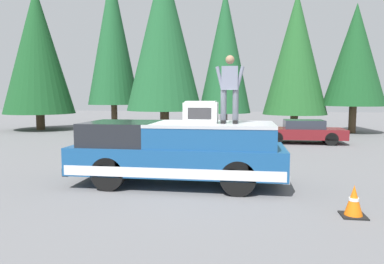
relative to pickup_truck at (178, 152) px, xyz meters
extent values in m
plane|color=slate|center=(0.14, -0.40, -0.87)|extent=(90.00, 90.00, 0.00)
cube|color=navy|center=(0.00, 0.01, -0.17)|extent=(2.00, 5.50, 0.70)
cube|color=silver|center=(0.00, 0.01, -0.37)|extent=(2.01, 5.39, 0.24)
cube|color=black|center=(0.00, 1.52, 0.48)|extent=(1.84, 1.87, 0.60)
cube|color=navy|center=(0.00, -0.87, 0.44)|extent=(1.92, 3.19, 0.52)
cube|color=#B7BABF|center=(0.00, -0.87, 0.74)|extent=(1.94, 3.19, 0.08)
cube|color=#232326|center=(0.00, 2.70, -0.44)|extent=(1.96, 0.16, 0.20)
cube|color=#B2B5BA|center=(0.00, -2.68, -0.44)|extent=(1.96, 0.16, 0.20)
cylinder|color=black|center=(-0.85, 1.60, -0.45)|extent=(0.30, 0.84, 0.84)
cylinder|color=black|center=(0.85, 1.60, -0.45)|extent=(0.30, 0.84, 0.84)
cylinder|color=black|center=(-0.85, -1.59, -0.45)|extent=(0.30, 0.84, 0.84)
cylinder|color=black|center=(0.85, -1.59, -0.45)|extent=(0.30, 0.84, 0.84)
cube|color=silver|center=(-0.11, -0.62, 1.04)|extent=(0.64, 0.84, 0.52)
cube|color=#2D2D30|center=(-0.44, -0.62, 1.04)|extent=(0.01, 0.59, 0.29)
cube|color=#99999E|center=(-0.11, -0.62, 1.32)|extent=(0.58, 0.76, 0.04)
cylinder|color=#4C515B|center=(-0.15, -1.49, 1.20)|extent=(0.15, 0.15, 0.84)
cube|color=black|center=(-0.19, -1.49, 0.82)|extent=(0.26, 0.11, 0.08)
cylinder|color=#4C515B|center=(-0.15, -1.19, 1.20)|extent=(0.15, 0.15, 0.84)
cube|color=black|center=(-0.19, -1.19, 0.82)|extent=(0.26, 0.11, 0.08)
cube|color=gray|center=(-0.15, -1.34, 1.91)|extent=(0.24, 0.40, 0.58)
sphere|color=#A37A5B|center=(-0.15, -1.34, 2.36)|extent=(0.22, 0.22, 0.22)
cylinder|color=gray|center=(-0.18, -1.59, 1.91)|extent=(0.09, 0.23, 0.58)
cylinder|color=gray|center=(-0.18, -1.10, 1.91)|extent=(0.09, 0.23, 0.58)
cube|color=maroon|center=(9.02, -4.53, -0.38)|extent=(1.64, 4.10, 0.50)
cube|color=#282D38|center=(9.02, -4.63, 0.08)|extent=(1.31, 1.89, 0.42)
cylinder|color=black|center=(8.30, -3.26, -0.56)|extent=(0.20, 0.62, 0.62)
cylinder|color=black|center=(9.74, -3.26, -0.56)|extent=(0.20, 0.62, 0.62)
cylinder|color=black|center=(8.30, -5.80, -0.56)|extent=(0.20, 0.62, 0.62)
cylinder|color=black|center=(9.74, -5.80, -0.56)|extent=(0.20, 0.62, 0.62)
cube|color=black|center=(-1.99, -3.84, -0.86)|extent=(0.47, 0.47, 0.03)
cone|color=orange|center=(-1.99, -3.84, -0.56)|extent=(0.36, 0.36, 0.62)
cylinder|color=white|center=(-1.99, -3.84, -0.53)|extent=(0.19, 0.19, 0.06)
cylinder|color=#4C3826|center=(14.53, -8.49, -0.01)|extent=(0.45, 0.45, 1.73)
cone|color=#194C23|center=(14.53, -8.49, 4.01)|extent=(3.75, 3.75, 6.32)
cylinder|color=#4C3826|center=(14.95, -4.96, -0.30)|extent=(0.49, 0.49, 1.14)
cone|color=#235B28|center=(14.95, -4.96, 4.22)|extent=(4.12, 4.12, 7.90)
cylinder|color=#4C3826|center=(13.98, -0.41, -0.24)|extent=(0.40, 0.40, 1.26)
cone|color=#1E562D|center=(13.98, -0.41, 4.32)|extent=(3.36, 3.36, 7.87)
cylinder|color=#4C3826|center=(12.76, 3.29, -0.15)|extent=(0.57, 0.57, 1.44)
cone|color=#1E562D|center=(12.76, 3.29, 5.26)|extent=(4.71, 4.71, 9.37)
cylinder|color=#4C3826|center=(14.97, 7.46, 0.00)|extent=(0.43, 0.43, 1.75)
cone|color=#1E562D|center=(14.97, 7.46, 5.55)|extent=(3.56, 3.56, 9.35)
cylinder|color=#4C3826|center=(13.66, 12.36, -0.30)|extent=(0.57, 0.57, 1.14)
cone|color=#194C23|center=(13.66, 12.36, 4.57)|extent=(4.74, 4.74, 8.62)
camera|label=1|loc=(-9.05, -1.72, 1.46)|focal=33.02mm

